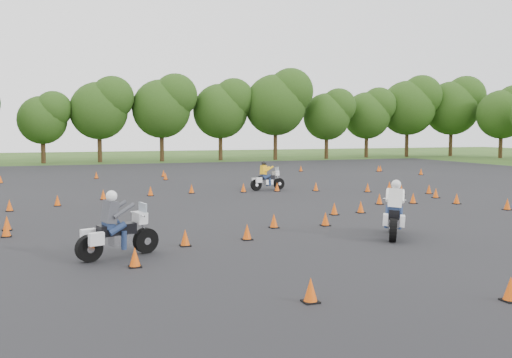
{
  "coord_description": "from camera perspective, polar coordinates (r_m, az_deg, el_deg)",
  "views": [
    {
      "loc": [
        -7.98,
        -18.27,
        3.25
      ],
      "look_at": [
        0.0,
        4.0,
        1.2
      ],
      "focal_mm": 40.0,
      "sensor_mm": 36.0,
      "label": 1
    }
  ],
  "objects": [
    {
      "name": "ground",
      "position": [
        20.2,
        3.84,
        -4.31
      ],
      "size": [
        140.0,
        140.0,
        0.0
      ],
      "primitive_type": "plane",
      "color": "#2D5119",
      "rests_on": "ground"
    },
    {
      "name": "asphalt_pad",
      "position": [
        25.75,
        -1.5,
        -2.29
      ],
      "size": [
        62.0,
        62.0,
        0.0
      ],
      "primitive_type": "plane",
      "color": "black",
      "rests_on": "ground"
    },
    {
      "name": "treeline",
      "position": [
        53.85,
        -8.96,
        6.27
      ],
      "size": [
        87.03,
        32.42,
        10.3
      ],
      "color": "#234112",
      "rests_on": "ground"
    },
    {
      "name": "traffic_cones",
      "position": [
        25.29,
        -1.31,
        -1.91
      ],
      "size": [
        36.54,
        33.08,
        0.45
      ],
      "color": "#DD4D09",
      "rests_on": "asphalt_pad"
    },
    {
      "name": "rider_grey",
      "position": [
        14.9,
        -13.67,
        -4.37
      ],
      "size": [
        2.34,
        1.44,
        1.73
      ],
      "primitive_type": null,
      "rotation": [
        0.0,
        0.0,
        0.37
      ],
      "color": "#3F4047",
      "rests_on": "ground"
    },
    {
      "name": "rider_yellow",
      "position": [
        30.66,
        1.21,
        0.34
      ],
      "size": [
        2.1,
        0.93,
        1.56
      ],
      "primitive_type": null,
      "rotation": [
        0.0,
        0.0,
        0.16
      ],
      "color": "#F4AF15",
      "rests_on": "ground"
    },
    {
      "name": "rider_white",
      "position": [
        17.74,
        13.5,
        -2.86
      ],
      "size": [
        1.81,
        2.29,
        1.75
      ],
      "primitive_type": null,
      "rotation": [
        0.0,
        0.0,
        1.0
      ],
      "color": "white",
      "rests_on": "ground"
    }
  ]
}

